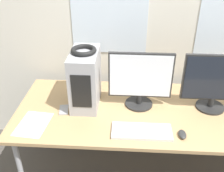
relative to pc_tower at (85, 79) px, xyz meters
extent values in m
cube|color=beige|center=(0.71, 0.50, 0.39)|extent=(8.00, 0.06, 2.70)
cube|color=tan|center=(0.71, -0.07, -0.24)|extent=(2.51, 0.88, 0.03)
cylinder|color=#99999E|center=(-0.47, 0.29, -0.61)|extent=(0.04, 0.04, 0.71)
cube|color=#9E9EA3|center=(0.00, 0.00, 0.00)|extent=(0.21, 0.39, 0.45)
cube|color=black|center=(0.00, -0.19, 0.00)|extent=(0.15, 0.00, 0.27)
torus|color=black|center=(0.00, 0.00, 0.24)|extent=(0.19, 0.19, 0.03)
cylinder|color=black|center=(0.43, 0.00, -0.22)|extent=(0.22, 0.22, 0.02)
cylinder|color=black|center=(0.43, 0.00, -0.17)|extent=(0.05, 0.05, 0.08)
cube|color=black|center=(0.43, 0.00, 0.05)|extent=(0.50, 0.03, 0.37)
cube|color=white|center=(0.43, -0.02, 0.05)|extent=(0.47, 0.00, 0.35)
cylinder|color=black|center=(1.01, -0.01, -0.22)|extent=(0.22, 0.22, 0.02)
cylinder|color=black|center=(1.01, -0.01, -0.17)|extent=(0.05, 0.05, 0.08)
cube|color=black|center=(1.01, -0.01, 0.05)|extent=(0.51, 0.03, 0.38)
cube|color=black|center=(1.01, -0.02, 0.05)|extent=(0.48, 0.00, 0.35)
cube|color=silver|center=(0.45, -0.35, -0.22)|extent=(0.42, 0.17, 0.02)
cube|color=white|center=(0.45, -0.35, -0.20)|extent=(0.39, 0.15, 0.00)
ellipsoid|color=#2D2D2D|center=(0.73, -0.37, -0.21)|extent=(0.05, 0.10, 0.03)
cube|color=#99999E|center=(-0.17, -0.12, -0.22)|extent=(0.09, 0.14, 0.01)
cube|color=white|center=(-0.35, -0.31, -0.23)|extent=(0.24, 0.31, 0.00)
camera|label=1|loc=(0.33, -1.80, 1.00)|focal=42.00mm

